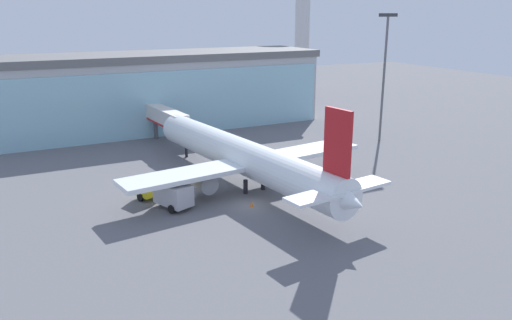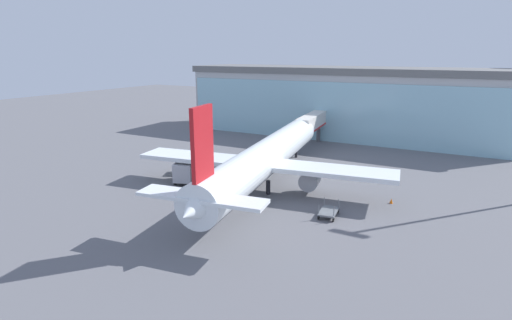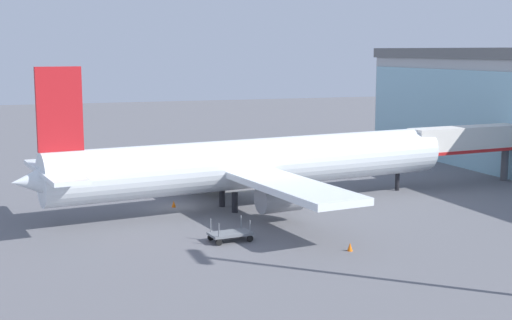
{
  "view_description": "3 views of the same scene",
  "coord_description": "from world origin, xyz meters",
  "views": [
    {
      "loc": [
        -20.86,
        -44.44,
        19.49
      ],
      "look_at": [
        4.31,
        8.11,
        2.22
      ],
      "focal_mm": 35.0,
      "sensor_mm": 36.0,
      "label": 1
    },
    {
      "loc": [
        22.57,
        -34.25,
        15.51
      ],
      "look_at": [
        -0.87,
        8.22,
        2.43
      ],
      "focal_mm": 28.0,
      "sensor_mm": 36.0,
      "label": 2
    },
    {
      "loc": [
        55.64,
        -12.29,
        12.67
      ],
      "look_at": [
        1.01,
        6.28,
        3.75
      ],
      "focal_mm": 50.0,
      "sensor_mm": 36.0,
      "label": 3
    }
  ],
  "objects": [
    {
      "name": "ground",
      "position": [
        0.0,
        0.0,
        0.0
      ],
      "size": [
        240.0,
        240.0,
        0.0
      ],
      "primitive_type": "plane",
      "color": "slate"
    },
    {
      "name": "jet_bridge",
      "position": [
        -1.17,
        28.31,
        4.18
      ],
      "size": [
        3.58,
        12.77,
        5.55
      ],
      "rotation": [
        0.0,
        0.0,
        1.68
      ],
      "color": "silver",
      "rests_on": "ground"
    },
    {
      "name": "baggage_cart",
      "position": [
        11.23,
        0.99,
        0.5
      ],
      "size": [
        1.91,
        2.96,
        1.5
      ],
      "rotation": [
        0.0,
        0.0,
        1.69
      ],
      "color": "slate",
      "rests_on": "ground"
    },
    {
      "name": "safety_cone_wingtip",
      "position": [
        15.95,
        7.54,
        0.28
      ],
      "size": [
        0.36,
        0.36,
        0.55
      ],
      "primitive_type": "cone",
      "color": "orange",
      "rests_on": "ground"
    },
    {
      "name": "airplane",
      "position": [
        1.63,
        5.73,
        3.54
      ],
      "size": [
        30.39,
        38.22,
        11.54
      ],
      "rotation": [
        0.0,
        0.0,
        1.72
      ],
      "color": "white",
      "rests_on": "ground"
    },
    {
      "name": "safety_cone_nose",
      "position": [
        -0.25,
        -0.37,
        0.28
      ],
      "size": [
        0.36,
        0.36,
        0.55
      ],
      "primitive_type": "cone",
      "color": "orange",
      "rests_on": "ground"
    },
    {
      "name": "terminal_building",
      "position": [
        0.0,
        41.0,
        6.46
      ],
      "size": [
        59.94,
        16.02,
        12.91
      ],
      "rotation": [
        0.0,
        0.0,
        0.02
      ],
      "color": "#B1B1B1",
      "rests_on": "ground"
    },
    {
      "name": "catering_truck",
      "position": [
        -8.26,
        3.99,
        1.47
      ],
      "size": [
        4.89,
        7.58,
        2.65
      ],
      "rotation": [
        0.0,
        0.0,
        1.98
      ],
      "color": "yellow",
      "rests_on": "ground"
    }
  ]
}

